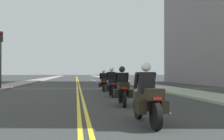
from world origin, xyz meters
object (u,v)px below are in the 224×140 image
motorcycle_1 (122,89)px  traffic_light_near (1,49)px  motorcycle_0 (147,99)px  motorcycle_3 (104,82)px  motorcycle_2 (112,85)px

motorcycle_1 → traffic_light_near: 14.01m
motorcycle_1 → motorcycle_0: bearing=-87.7°
traffic_light_near → motorcycle_3: bearing=-18.5°
motorcycle_0 → motorcycle_1: motorcycle_0 is taller
traffic_light_near → motorcycle_2: bearing=-42.1°
motorcycle_0 → traffic_light_near: size_ratio=0.50×
motorcycle_2 → motorcycle_0: bearing=-89.7°
motorcycle_2 → motorcycle_3: 4.50m
motorcycle_2 → motorcycle_1: bearing=-90.0°
motorcycle_1 → motorcycle_3: motorcycle_1 is taller
motorcycle_1 → traffic_light_near: traffic_light_near is taller
motorcycle_2 → motorcycle_3: motorcycle_2 is taller
motorcycle_0 → motorcycle_2: motorcycle_2 is taller
motorcycle_3 → traffic_light_near: 8.74m
motorcycle_2 → traffic_light_near: (-7.93, 7.16, 2.53)m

